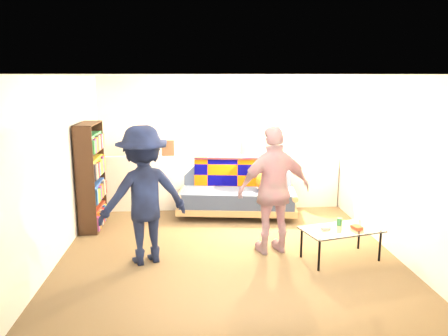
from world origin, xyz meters
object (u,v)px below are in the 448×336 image
object	(u,v)px
floor_lamp	(273,150)
coffee_table	(341,231)
person_left	(144,195)
person_right	(274,190)
futon_sofa	(238,192)
bookshelf	(91,179)

from	to	relation	value
floor_lamp	coffee_table	bearing A→B (deg)	-75.61
person_left	person_right	xyz separation A→B (m)	(1.73, 0.19, -0.02)
person_left	floor_lamp	bearing A→B (deg)	-159.04
floor_lamp	person_right	size ratio (longest dim) A/B	0.91
futon_sofa	person_right	distance (m)	1.81
bookshelf	floor_lamp	distance (m)	3.08
floor_lamp	person_right	xyz separation A→B (m)	(-0.31, -1.76, -0.25)
coffee_table	floor_lamp	world-z (taller)	floor_lamp
coffee_table	bookshelf	bearing A→B (deg)	156.20
coffee_table	person_left	xyz separation A→B (m)	(-2.58, 0.14, 0.50)
floor_lamp	person_left	distance (m)	2.83
futon_sofa	person_left	world-z (taller)	person_left
person_left	bookshelf	bearing A→B (deg)	-78.26
coffee_table	person_left	size ratio (longest dim) A/B	0.63
coffee_table	person_left	bearing A→B (deg)	176.97
bookshelf	person_left	world-z (taller)	person_left
futon_sofa	bookshelf	distance (m)	2.48
futon_sofa	bookshelf	world-z (taller)	bookshelf
floor_lamp	bookshelf	bearing A→B (deg)	-170.39
futon_sofa	coffee_table	size ratio (longest dim) A/B	1.89
person_right	bookshelf	bearing A→B (deg)	-36.93
floor_lamp	person_right	world-z (taller)	person_right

